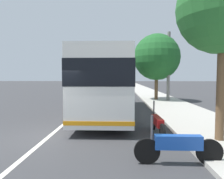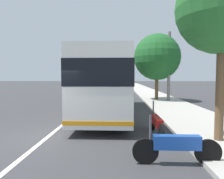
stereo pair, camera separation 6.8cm
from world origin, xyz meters
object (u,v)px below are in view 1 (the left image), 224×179
at_px(car_ahead_same_lane, 119,84).
at_px(utility_pole, 168,67).
at_px(coach_bus, 108,81).
at_px(car_far_distant, 120,83).
at_px(motorcycle_nearest_curb, 178,146).
at_px(roadside_tree_near_camera, 223,8).
at_px(car_behind_bus, 96,85).
at_px(roadside_tree_mid_block, 157,57).
at_px(motorcycle_by_tree, 157,123).

distance_m(car_ahead_same_lane, utility_pole, 28.88).
distance_m(coach_bus, car_far_distant, 41.65).
bearing_deg(motorcycle_nearest_curb, roadside_tree_near_camera, -137.27).
relative_size(coach_bus, utility_pole, 1.73).
height_order(car_behind_bus, car_far_distant, car_behind_bus).
bearing_deg(roadside_tree_mid_block, motorcycle_nearest_curb, 172.16).
height_order(roadside_tree_near_camera, roadside_tree_mid_block, roadside_tree_mid_block).
height_order(car_far_distant, utility_pole, utility_pole).
height_order(coach_bus, car_behind_bus, coach_bus).
relative_size(coach_bus, car_behind_bus, 2.71).
bearing_deg(car_behind_bus, roadside_tree_near_camera, 14.33).
bearing_deg(roadside_tree_near_camera, roadside_tree_mid_block, -0.41).
distance_m(car_ahead_same_lane, roadside_tree_near_camera, 40.54).
distance_m(motorcycle_by_tree, utility_pole, 11.62).
xyz_separation_m(car_behind_bus, car_far_distant, (12.42, -4.86, -0.02)).
relative_size(car_behind_bus, utility_pole, 0.64).
xyz_separation_m(roadside_tree_mid_block, utility_pole, (-0.81, -0.94, -0.99)).
distance_m(car_far_distant, utility_pole, 35.91).
bearing_deg(car_behind_bus, coach_bus, 9.07).
bearing_deg(roadside_tree_mid_block, roadside_tree_near_camera, 179.59).
bearing_deg(motorcycle_by_tree, car_ahead_same_lane, 1.01).
relative_size(motorcycle_by_tree, utility_pole, 0.37).
bearing_deg(car_far_distant, car_behind_bus, 159.24).
xyz_separation_m(car_far_distant, roadside_tree_mid_block, (-34.73, -3.55, 3.46)).
xyz_separation_m(car_behind_bus, car_ahead_same_lane, (5.26, -4.65, -0.03)).
height_order(car_ahead_same_lane, utility_pole, utility_pole).
bearing_deg(coach_bus, car_behind_bus, 8.16).
relative_size(motorcycle_by_tree, roadside_tree_mid_block, 0.37).
relative_size(car_ahead_same_lane, utility_pole, 0.74).
relative_size(motorcycle_nearest_curb, car_ahead_same_lane, 0.48).
distance_m(motorcycle_nearest_curb, car_behind_bus, 37.23).
bearing_deg(coach_bus, motorcycle_nearest_curb, -163.13).
height_order(car_far_distant, roadside_tree_mid_block, roadside_tree_mid_block).
relative_size(coach_bus, roadside_tree_near_camera, 1.82).
relative_size(coach_bus, car_ahead_same_lane, 2.33).
bearing_deg(car_ahead_same_lane, utility_pole, -173.26).
xyz_separation_m(motorcycle_nearest_curb, roadside_tree_near_camera, (1.73, -1.88, 4.02)).
relative_size(motorcycle_nearest_curb, roadside_tree_near_camera, 0.38).
relative_size(coach_bus, car_far_distant, 2.51).
xyz_separation_m(motorcycle_by_tree, utility_pole, (10.90, -2.96, 2.70)).
xyz_separation_m(motorcycle_nearest_curb, motorcycle_by_tree, (2.63, 0.05, -0.01)).
bearing_deg(motorcycle_by_tree, car_far_distant, 0.36).
bearing_deg(coach_bus, car_ahead_same_lane, -0.76).
bearing_deg(motorcycle_by_tree, roadside_tree_near_camera, -116.58).
distance_m(car_behind_bus, car_ahead_same_lane, 7.02).
xyz_separation_m(motorcycle_by_tree, roadside_tree_mid_block, (11.71, -2.02, 3.69)).
bearing_deg(car_ahead_same_lane, car_far_distant, -4.34).
xyz_separation_m(car_behind_bus, roadside_tree_mid_block, (-22.32, -8.41, 3.44)).
distance_m(motorcycle_nearest_curb, car_far_distant, 49.11).
xyz_separation_m(coach_bus, car_far_distant, (41.63, -0.68, -1.29)).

